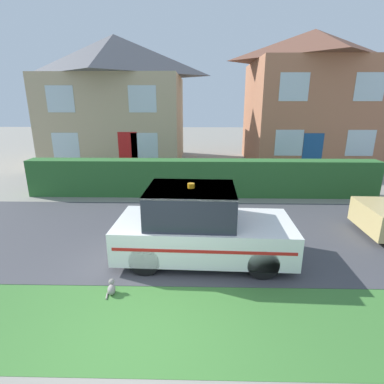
# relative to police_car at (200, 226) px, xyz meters

# --- Properties ---
(ground_plane) EXTENTS (80.00, 80.00, 0.00)m
(ground_plane) POSITION_rel_police_car_xyz_m (-1.01, -2.61, -0.82)
(ground_plane) COLOR gray
(road_strip) EXTENTS (28.00, 5.24, 0.01)m
(road_strip) POSITION_rel_police_car_xyz_m (-1.01, 1.40, -0.81)
(road_strip) COLOR #424247
(road_strip) RESTS_ON ground
(lawn_verge) EXTENTS (28.00, 2.13, 0.01)m
(lawn_verge) POSITION_rel_police_car_xyz_m (-1.01, -2.28, -0.82)
(lawn_verge) COLOR #3D7533
(lawn_verge) RESTS_ON ground
(garden_hedge) EXTENTS (13.69, 0.74, 1.44)m
(garden_hedge) POSITION_rel_police_car_xyz_m (0.09, 5.01, -0.10)
(garden_hedge) COLOR #2D662D
(garden_hedge) RESTS_ON ground
(police_car) EXTENTS (4.14, 1.96, 1.85)m
(police_car) POSITION_rel_police_car_xyz_m (0.00, 0.00, 0.00)
(police_car) COLOR black
(police_car) RESTS_ON road_strip
(cat) EXTENTS (0.20, 0.34, 0.29)m
(cat) POSITION_rel_police_car_xyz_m (-1.75, -1.45, -0.70)
(cat) COLOR gray
(cat) RESTS_ON ground
(house_left) EXTENTS (7.92, 6.65, 7.28)m
(house_left) POSITION_rel_police_car_xyz_m (-4.95, 12.26, 2.89)
(house_left) COLOR tan
(house_left) RESTS_ON ground
(house_right) EXTENTS (6.80, 6.38, 7.39)m
(house_right) POSITION_rel_police_car_xyz_m (6.28, 11.77, 2.94)
(house_right) COLOR #A86B4C
(house_right) RESTS_ON ground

